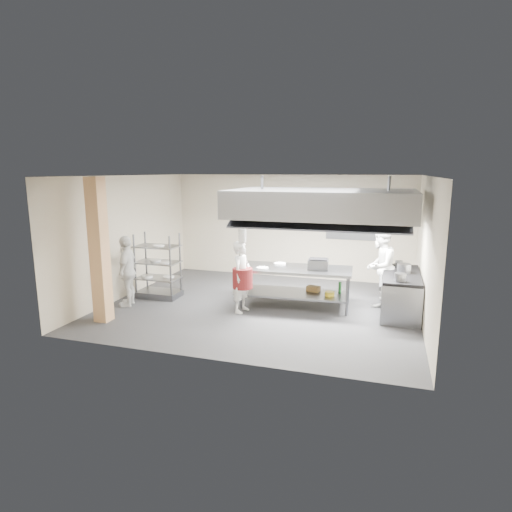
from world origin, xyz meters
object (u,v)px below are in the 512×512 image
(chef_plating, at_px, (127,271))
(chef_head, at_px, (242,277))
(island, at_px, (296,287))
(cooking_range, at_px, (400,294))
(griddle, at_px, (318,264))
(pass_rack, at_px, (158,266))
(chef_line, at_px, (380,267))
(stockpot, at_px, (404,268))

(chef_plating, bearing_deg, chef_head, 81.28)
(island, distance_m, cooking_range, 2.34)
(griddle, bearing_deg, island, 175.65)
(pass_rack, xyz_separation_m, cooking_range, (5.75, 0.51, -0.38))
(cooking_range, height_order, chef_head, chef_head)
(island, xyz_separation_m, chef_line, (1.85, 0.61, 0.47))
(pass_rack, distance_m, chef_head, 2.42)
(pass_rack, relative_size, chef_head, 1.00)
(pass_rack, xyz_separation_m, griddle, (3.93, 0.31, 0.22))
(pass_rack, bearing_deg, chef_line, 9.36)
(cooking_range, height_order, chef_plating, chef_plating)
(cooking_range, distance_m, chef_plating, 6.24)
(chef_head, distance_m, griddle, 1.77)
(pass_rack, height_order, griddle, pass_rack)
(griddle, relative_size, stockpot, 1.55)
(cooking_range, distance_m, chef_head, 3.54)
(chef_head, bearing_deg, cooking_range, -64.78)
(island, distance_m, pass_rack, 3.45)
(pass_rack, relative_size, chef_plating, 0.97)
(chef_head, bearing_deg, stockpot, -64.07)
(chef_line, xyz_separation_m, griddle, (-1.34, -0.60, 0.09))
(stockpot, bearing_deg, griddle, -172.18)
(chef_head, height_order, chef_plating, chef_plating)
(stockpot, bearing_deg, chef_line, 146.09)
(cooking_range, height_order, griddle, griddle)
(island, bearing_deg, stockpot, 2.70)
(griddle, bearing_deg, chef_plating, -170.52)
(griddle, bearing_deg, cooking_range, 0.88)
(pass_rack, bearing_deg, stockpot, 5.09)
(cooking_range, xyz_separation_m, chef_head, (-3.38, -0.98, 0.38))
(island, distance_m, chef_line, 2.00)
(chef_head, bearing_deg, chef_plating, 106.15)
(griddle, height_order, stockpot, griddle)
(chef_head, height_order, griddle, chef_head)
(pass_rack, relative_size, stockpot, 5.47)
(island, height_order, chef_line, chef_line)
(chef_line, bearing_deg, chef_head, -47.22)
(pass_rack, relative_size, chef_line, 0.86)
(stockpot, bearing_deg, chef_head, -163.06)
(chef_line, bearing_deg, pass_rack, -62.95)
(pass_rack, xyz_separation_m, chef_plating, (-0.33, -0.81, 0.03))
(island, relative_size, chef_line, 1.37)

